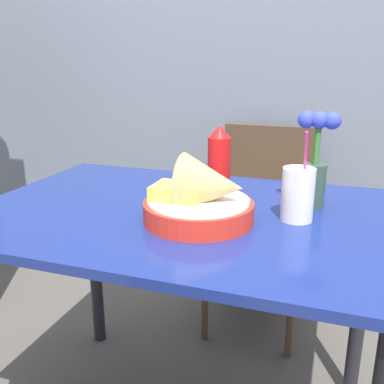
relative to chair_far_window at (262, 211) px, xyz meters
name	(u,v)px	position (x,y,z in m)	size (l,w,h in m)	color
wall_window	(257,31)	(-0.10, 0.20, 0.78)	(7.00, 0.06, 2.60)	slate
dining_table	(183,245)	(-0.10, -0.77, 0.14)	(1.16, 0.80, 0.77)	navy
chair_far_window	(262,211)	(0.00, 0.00, 0.00)	(0.40, 0.40, 0.90)	#473323
food_basket	(203,199)	(-0.02, -0.84, 0.31)	(0.28, 0.28, 0.18)	red
ketchup_bottle	(219,161)	(-0.05, -0.58, 0.35)	(0.07, 0.07, 0.21)	red
drink_cup	(298,196)	(0.21, -0.75, 0.31)	(0.08, 0.08, 0.24)	silver
flower_vase	(316,160)	(0.24, -0.63, 0.38)	(0.11, 0.06, 0.27)	#2D4738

